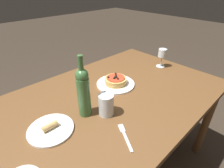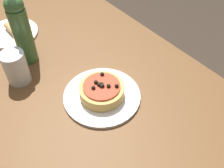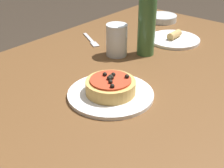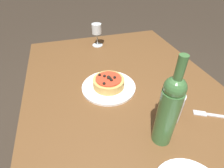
{
  "view_description": "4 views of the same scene",
  "coord_description": "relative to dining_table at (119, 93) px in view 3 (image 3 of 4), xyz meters",
  "views": [
    {
      "loc": [
        0.62,
        0.68,
        1.41
      ],
      "look_at": [
        -0.09,
        -0.06,
        0.8
      ],
      "focal_mm": 28.0,
      "sensor_mm": 36.0,
      "label": 1
    },
    {
      "loc": [
        -0.62,
        0.26,
        1.47
      ],
      "look_at": [
        -0.13,
        -0.12,
        0.8
      ],
      "focal_mm": 42.0,
      "sensor_mm": 36.0,
      "label": 2
    },
    {
      "loc": [
        -0.77,
        -0.62,
        1.27
      ],
      "look_at": [
        -0.12,
        -0.07,
        0.8
      ],
      "focal_mm": 50.0,
      "sensor_mm": 36.0,
      "label": 3
    },
    {
      "loc": [
        0.52,
        -0.25,
        1.32
      ],
      "look_at": [
        -0.11,
        -0.07,
        0.81
      ],
      "focal_mm": 28.0,
      "sensor_mm": 36.0,
      "label": 4
    }
  ],
  "objects": [
    {
      "name": "pizza",
      "position": [
        -0.14,
        -0.08,
        0.12
      ],
      "size": [
        0.15,
        0.15,
        0.06
      ],
      "color": "tan",
      "rests_on": "dinner_plate"
    },
    {
      "name": "wine_bottle",
      "position": [
        0.2,
        0.03,
        0.23
      ],
      "size": [
        0.07,
        0.07,
        0.35
      ],
      "color": "#3D6B38",
      "rests_on": "dining_table"
    },
    {
      "name": "water_cup",
      "position": [
        0.12,
        0.11,
        0.14
      ],
      "size": [
        0.08,
        0.08,
        0.13
      ],
      "color": "silver",
      "rests_on": "dining_table"
    },
    {
      "name": "dinner_plate",
      "position": [
        -0.14,
        -0.08,
        0.09
      ],
      "size": [
        0.27,
        0.27,
        0.01
      ],
      "color": "white",
      "rests_on": "dining_table"
    },
    {
      "name": "dining_table",
      "position": [
        0.0,
        0.0,
        0.0
      ],
      "size": [
        1.57,
        0.98,
        0.77
      ],
      "color": "brown",
      "rests_on": "ground_plane"
    },
    {
      "name": "side_bowl",
      "position": [
        0.61,
        0.21,
        0.1
      ],
      "size": [
        0.15,
        0.15,
        0.03
      ],
      "color": "silver",
      "rests_on": "dining_table"
    },
    {
      "name": "fork",
      "position": [
        0.16,
        0.29,
        0.08
      ],
      "size": [
        0.1,
        0.16,
        0.0
      ],
      "rotation": [
        0.0,
        0.0,
        -2.07
      ],
      "color": "silver",
      "rests_on": "dining_table"
    },
    {
      "name": "side_plate",
      "position": [
        0.4,
        0.01,
        0.09
      ],
      "size": [
        0.23,
        0.23,
        0.04
      ],
      "color": "white",
      "rests_on": "dining_table"
    }
  ]
}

